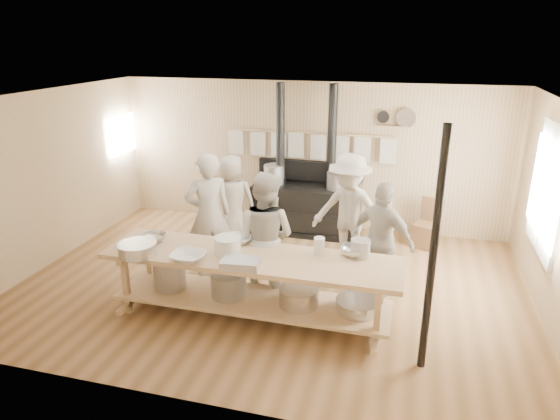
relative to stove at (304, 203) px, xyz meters
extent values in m
plane|color=brown|center=(0.01, -2.12, -0.52)|extent=(7.00, 7.00, 0.00)
plane|color=tan|center=(0.01, 0.38, 0.78)|extent=(7.00, 0.00, 7.00)
plane|color=tan|center=(0.01, -4.62, 0.78)|extent=(7.00, 0.00, 7.00)
plane|color=tan|center=(-3.49, -2.12, 0.78)|extent=(0.00, 5.00, 5.00)
plane|color=tan|center=(3.51, -2.12, 0.78)|extent=(0.00, 5.00, 5.00)
plane|color=beige|center=(0.01, -2.12, 2.08)|extent=(7.00, 7.00, 0.00)
cube|color=beige|center=(3.48, -1.52, 0.98)|extent=(0.06, 1.35, 1.65)
plane|color=white|center=(3.44, -1.52, 0.98)|extent=(0.00, 1.50, 1.50)
cube|color=beige|center=(3.43, -1.52, 0.98)|extent=(0.02, 0.03, 1.50)
plane|color=white|center=(-3.44, -0.12, 1.08)|extent=(0.00, 0.90, 0.90)
cube|color=black|center=(0.01, -0.02, -0.10)|extent=(1.80, 0.70, 0.85)
cube|color=black|center=(0.01, -0.02, -0.47)|extent=(1.90, 0.75, 0.10)
cube|color=black|center=(0.01, 0.28, 0.53)|extent=(1.80, 0.12, 0.35)
cylinder|color=black|center=(-0.44, 0.03, 1.20)|extent=(0.15, 0.15, 1.75)
cylinder|color=black|center=(0.46, 0.03, 1.20)|extent=(0.15, 0.15, 1.75)
cylinder|color=#B2B2B7|center=(-0.54, -0.02, 0.50)|extent=(0.36, 0.36, 0.34)
cylinder|color=gray|center=(0.56, -0.07, 0.48)|extent=(0.30, 0.30, 0.30)
cylinder|color=tan|center=(0.01, 0.28, 1.20)|extent=(3.00, 0.04, 0.04)
cube|color=silver|center=(-1.34, 0.28, 0.98)|extent=(0.28, 0.01, 0.46)
cube|color=silver|center=(-0.96, 0.28, 0.98)|extent=(0.28, 0.01, 0.46)
cube|color=silver|center=(-0.57, 0.28, 0.98)|extent=(0.28, 0.01, 0.46)
cube|color=silver|center=(-0.19, 0.28, 0.98)|extent=(0.28, 0.01, 0.46)
cube|color=silver|center=(0.20, 0.28, 0.98)|extent=(0.28, 0.01, 0.46)
cube|color=silver|center=(0.59, 0.28, 0.98)|extent=(0.28, 0.01, 0.46)
cube|color=silver|center=(0.97, 0.28, 0.98)|extent=(0.28, 0.01, 0.46)
cube|color=silver|center=(1.36, 0.28, 0.98)|extent=(0.28, 0.01, 0.46)
cube|color=tan|center=(1.41, 0.30, 1.38)|extent=(0.50, 0.14, 0.03)
cylinder|color=black|center=(1.26, 0.32, 1.53)|extent=(0.20, 0.04, 0.20)
cylinder|color=silver|center=(1.63, 0.32, 1.53)|extent=(0.32, 0.03, 0.32)
cube|color=tan|center=(0.01, -3.02, 0.30)|extent=(3.60, 0.90, 0.06)
cube|color=tan|center=(0.01, -3.02, -0.27)|extent=(3.40, 0.80, 0.04)
cube|color=tan|center=(0.01, -3.02, -0.32)|extent=(3.30, 0.06, 0.06)
cube|color=tan|center=(-1.54, -3.32, -0.10)|extent=(0.07, 0.07, 0.85)
cube|color=tan|center=(-1.54, -2.72, -0.10)|extent=(0.07, 0.07, 0.85)
cube|color=tan|center=(1.56, -3.32, -0.10)|extent=(0.07, 0.07, 0.85)
cube|color=tan|center=(1.56, -2.72, -0.10)|extent=(0.07, 0.07, 0.85)
cylinder|color=#B2B2B7|center=(-1.09, -3.02, -0.06)|extent=(0.40, 0.40, 0.38)
cylinder|color=gray|center=(-0.29, -3.02, -0.10)|extent=(0.44, 0.44, 0.30)
cylinder|color=silver|center=(0.61, -3.02, -0.14)|extent=(0.48, 0.48, 0.22)
cylinder|color=silver|center=(1.31, -3.02, -0.18)|extent=(0.52, 0.52, 0.14)
cylinder|color=black|center=(2.06, -3.47, 0.78)|extent=(0.08, 0.08, 2.60)
imported|color=#B3AA9E|center=(-0.96, -1.99, 0.39)|extent=(0.79, 0.74, 1.82)
imported|color=#B3AA9E|center=(0.02, -2.46, 0.35)|extent=(0.96, 0.82, 1.74)
imported|color=#B3AA9E|center=(-1.00, -0.92, 0.25)|extent=(0.84, 0.63, 1.54)
imported|color=#B3AA9E|center=(1.49, -1.99, 0.27)|extent=(1.00, 0.75, 1.58)
imported|color=#B3AA9E|center=(0.95, -1.28, 0.36)|extent=(1.28, 0.96, 1.76)
cube|color=#503420|center=(2.11, -0.17, -0.32)|extent=(0.50, 0.50, 0.41)
cube|color=#503420|center=(2.18, -0.01, 0.07)|extent=(0.36, 0.18, 0.45)
imported|color=white|center=(-0.66, -3.35, 0.38)|extent=(0.42, 0.42, 0.10)
imported|color=silver|center=(-1.32, -2.93, 0.38)|extent=(0.44, 0.44, 0.10)
imported|color=white|center=(-0.28, -2.69, 0.37)|extent=(0.45, 0.45, 0.09)
imported|color=silver|center=(1.20, -2.69, 0.38)|extent=(0.44, 0.44, 0.10)
cube|color=#B2B2B7|center=(-0.01, -3.35, 0.38)|extent=(0.46, 0.33, 0.10)
cylinder|color=silver|center=(-1.31, -3.35, 0.40)|extent=(0.60, 0.60, 0.15)
cylinder|color=gray|center=(1.28, -2.71, 0.44)|extent=(0.28, 0.28, 0.21)
cylinder|color=white|center=(-0.28, -3.02, 0.43)|extent=(0.41, 0.41, 0.20)
cylinder|color=white|center=(0.79, -2.76, 0.43)|extent=(0.14, 0.14, 0.21)
camera|label=1|loc=(1.76, -8.19, 2.84)|focal=32.00mm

